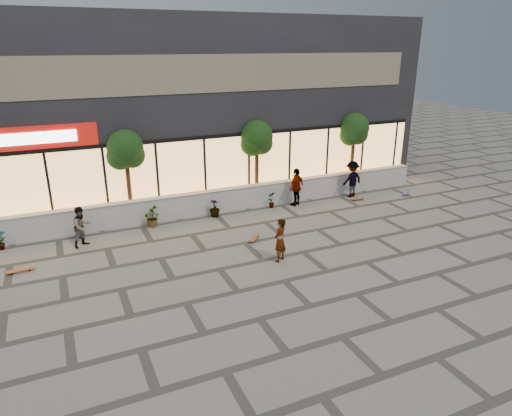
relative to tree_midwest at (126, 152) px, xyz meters
name	(u,v)px	position (x,y,z in m)	size (l,w,h in m)	color
ground	(285,281)	(3.50, -7.70, -2.99)	(80.00, 80.00, 0.00)	gray
planter_wall	(213,201)	(3.50, -0.70, -2.46)	(22.00, 0.42, 1.04)	silver
retail_building	(176,104)	(3.50, 4.79, 1.26)	(24.00, 9.17, 8.50)	#242329
shrub_a	(0,240)	(-5.00, -1.25, -2.58)	(0.43, 0.29, 0.81)	black
shrub_b	(80,228)	(-2.20, -1.25, -2.58)	(0.45, 0.36, 0.81)	black
shrub_c	(151,217)	(0.60, -1.25, -2.58)	(0.73, 0.63, 0.81)	black
shrub_d	(215,208)	(3.40, -1.25, -2.58)	(0.45, 0.45, 0.81)	black
shrub_e	(272,199)	(6.20, -1.25, -2.58)	(0.43, 0.29, 0.81)	black
tree_midwest	(126,152)	(0.00, 0.00, 0.00)	(1.60, 1.50, 3.92)	#452D18
tree_mideast	(257,140)	(6.00, 0.00, 0.00)	(1.60, 1.50, 3.92)	#452D18
tree_east	(354,131)	(11.50, 0.00, 0.00)	(1.60, 1.50, 3.92)	#452D18
skater_center	(280,240)	(4.02, -6.33, -2.20)	(0.58, 0.38, 1.58)	white
skater_left	(82,227)	(-2.16, -2.13, -2.21)	(0.76, 0.59, 1.56)	tan
skater_right_near	(297,187)	(7.41, -1.40, -2.09)	(1.05, 0.44, 1.80)	white
skater_right_far	(352,179)	(10.54, -1.40, -2.08)	(1.17, 0.67, 1.81)	maroon
skateboard_center	(254,238)	(3.96, -4.28, -2.90)	(0.72, 0.76, 0.10)	brown
skateboard_left	(21,270)	(-4.29, -3.51, -2.90)	(0.88, 0.30, 0.10)	#B35621
skateboard_right_near	(358,199)	(10.50, -2.02, -2.91)	(0.73, 0.21, 0.09)	brown
skateboard_right_far	(406,193)	(13.30, -2.26, -2.91)	(0.76, 0.64, 0.10)	#564B8A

